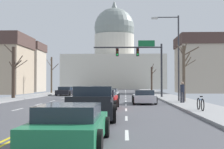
# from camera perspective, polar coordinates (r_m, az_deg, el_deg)

# --- Properties ---
(ground) EXTENTS (20.00, 180.00, 0.20)m
(ground) POSITION_cam_1_polar(r_m,az_deg,el_deg) (25.04, -5.68, -5.32)
(ground) COLOR #4C4C51
(signal_gantry) EXTENTS (7.91, 0.41, 6.48)m
(signal_gantry) POSITION_cam_1_polar(r_m,az_deg,el_deg) (38.71, 5.08, 3.02)
(signal_gantry) COLOR #28282D
(signal_gantry) RESTS_ON ground
(street_lamp_right) EXTENTS (2.48, 0.24, 7.60)m
(street_lamp_right) POSITION_cam_1_polar(r_m,az_deg,el_deg) (30.51, 10.60, 4.16)
(street_lamp_right) COLOR #333338
(street_lamp_right) RESTS_ON ground
(capitol_building) EXTENTS (30.40, 19.91, 27.70)m
(capitol_building) POSITION_cam_1_polar(r_m,az_deg,el_deg) (104.88, 0.38, 2.50)
(capitol_building) COLOR beige
(capitol_building) RESTS_ON ground
(sedan_near_00) EXTENTS (2.09, 4.33, 1.16)m
(sedan_near_00) POSITION_cam_1_polar(r_m,az_deg,el_deg) (34.81, -0.45, -3.37)
(sedan_near_00) COLOR #9EA3A8
(sedan_near_00) RESTS_ON ground
(sedan_near_01) EXTENTS (1.94, 4.43, 1.13)m
(sedan_near_01) POSITION_cam_1_polar(r_m,az_deg,el_deg) (28.10, 5.45, -3.85)
(sedan_near_01) COLOR silver
(sedan_near_01) RESTS_ON ground
(sedan_near_02) EXTENTS (2.07, 4.29, 1.27)m
(sedan_near_02) POSITION_cam_1_polar(r_m,az_deg,el_deg) (22.55, -1.50, -4.28)
(sedan_near_02) COLOR #B71414
(sedan_near_02) RESTS_ON ground
(pickup_truck_near_03) EXTENTS (2.36, 5.52, 1.54)m
(pickup_truck_near_03) POSITION_cam_1_polar(r_m,az_deg,el_deg) (16.09, -3.33, -5.03)
(pickup_truck_near_03) COLOR black
(pickup_truck_near_03) RESTS_ON ground
(sedan_near_04) EXTENTS (1.96, 4.61, 1.12)m
(sedan_near_04) POSITION_cam_1_polar(r_m,az_deg,el_deg) (9.25, -7.06, -8.62)
(sedan_near_04) COLOR #1E7247
(sedan_near_04) RESTS_ON ground
(sedan_oncoming_00) EXTENTS (2.20, 4.27, 1.22)m
(sedan_oncoming_00) POSITION_cam_1_polar(r_m,az_deg,el_deg) (47.48, -7.96, -2.83)
(sedan_oncoming_00) COLOR black
(sedan_oncoming_00) RESTS_ON ground
(sedan_oncoming_01) EXTENTS (1.94, 4.35, 1.23)m
(sedan_oncoming_01) POSITION_cam_1_polar(r_m,az_deg,el_deg) (57.62, -2.71, -2.61)
(sedan_oncoming_01) COLOR navy
(sedan_oncoming_01) RESTS_ON ground
(flank_building_00) EXTENTS (9.62, 8.12, 9.83)m
(flank_building_00) POSITION_cam_1_polar(r_m,az_deg,el_deg) (70.74, -15.47, 1.20)
(flank_building_00) COLOR #B2A38E
(flank_building_00) RESTS_ON ground
(flank_building_02) EXTENTS (10.97, 10.08, 10.16)m
(flank_building_02) POSITION_cam_1_polar(r_m,az_deg,el_deg) (62.51, 15.99, 1.72)
(flank_building_02) COLOR #B2A38E
(flank_building_02) RESTS_ON ground
(bare_tree_00) EXTENTS (1.26, 2.03, 5.52)m
(bare_tree_00) POSITION_cam_1_polar(r_m,az_deg,el_deg) (69.32, 6.77, -0.63)
(bare_tree_00) COLOR #423328
(bare_tree_00) RESTS_ON ground
(bare_tree_01) EXTENTS (1.95, 1.28, 5.85)m
(bare_tree_01) POSITION_cam_1_polar(r_m,az_deg,el_deg) (55.75, -10.21, 0.11)
(bare_tree_01) COLOR brown
(bare_tree_01) RESTS_ON ground
(bare_tree_02) EXTENTS (1.89, 1.70, 4.98)m
(bare_tree_02) POSITION_cam_1_polar(r_m,az_deg,el_deg) (29.50, 12.17, 0.74)
(bare_tree_02) COLOR brown
(bare_tree_02) RESTS_ON ground
(bare_tree_03) EXTENTS (2.65, 1.68, 5.78)m
(bare_tree_03) POSITION_cam_1_polar(r_m,az_deg,el_deg) (37.31, -16.35, 0.58)
(bare_tree_03) COLOR #423328
(bare_tree_03) RESTS_ON ground
(pedestrian_00) EXTENTS (0.35, 0.34, 1.66)m
(pedestrian_00) POSITION_cam_1_polar(r_m,az_deg,el_deg) (27.59, 11.85, -2.76)
(pedestrian_00) COLOR #33333D
(pedestrian_00) RESTS_ON ground
(bicycle_parked) EXTENTS (0.12, 1.77, 0.85)m
(bicycle_parked) POSITION_cam_1_polar(r_m,az_deg,el_deg) (20.15, 14.78, -4.87)
(bicycle_parked) COLOR black
(bicycle_parked) RESTS_ON ground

